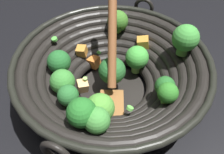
{
  "coord_description": "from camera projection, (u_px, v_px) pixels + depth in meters",
  "views": [
    {
      "loc": [
        -0.2,
        -0.31,
        0.44
      ],
      "look_at": [
        0.01,
        0.02,
        0.03
      ],
      "focal_mm": 38.68,
      "sensor_mm": 36.0,
      "label": 1
    }
  ],
  "objects": [
    {
      "name": "wok",
      "position": [
        112.0,
        71.0,
        0.52
      ],
      "size": [
        0.42,
        0.42,
        0.24
      ],
      "color": "black",
      "rests_on": "ground"
    },
    {
      "name": "ground_plane",
      "position": [
        112.0,
        91.0,
        0.58
      ],
      "size": [
        4.0,
        4.0,
        0.0
      ],
      "primitive_type": "plane",
      "color": "black"
    }
  ]
}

